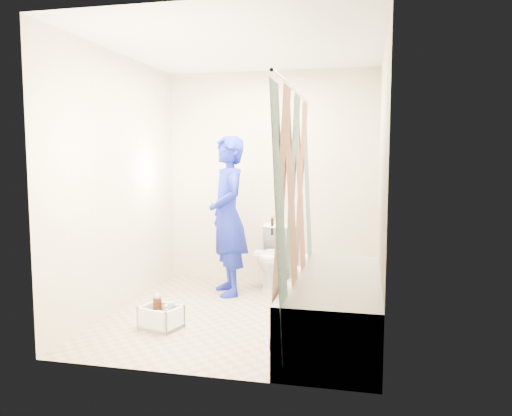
% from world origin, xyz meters
% --- Properties ---
extents(floor, '(2.60, 2.60, 0.00)m').
position_xyz_m(floor, '(0.00, 0.00, 0.00)').
color(floor, tan).
rests_on(floor, ground).
extents(ceiling, '(2.40, 2.60, 0.02)m').
position_xyz_m(ceiling, '(0.00, 0.00, 2.40)').
color(ceiling, white).
rests_on(ceiling, wall_back).
extents(wall_back, '(2.40, 0.02, 2.40)m').
position_xyz_m(wall_back, '(0.00, 1.30, 1.20)').
color(wall_back, beige).
rests_on(wall_back, ground).
extents(wall_front, '(2.40, 0.02, 2.40)m').
position_xyz_m(wall_front, '(0.00, -1.30, 1.20)').
color(wall_front, beige).
rests_on(wall_front, ground).
extents(wall_left, '(0.02, 2.60, 2.40)m').
position_xyz_m(wall_left, '(-1.20, 0.00, 1.20)').
color(wall_left, beige).
rests_on(wall_left, ground).
extents(wall_right, '(0.02, 2.60, 2.40)m').
position_xyz_m(wall_right, '(1.20, 0.00, 1.20)').
color(wall_right, beige).
rests_on(wall_right, ground).
extents(bathtub, '(0.70, 1.75, 0.50)m').
position_xyz_m(bathtub, '(0.85, -0.43, 0.27)').
color(bathtub, silver).
rests_on(bathtub, ground).
extents(curtain_rod, '(0.02, 1.90, 0.02)m').
position_xyz_m(curtain_rod, '(0.52, -0.43, 1.95)').
color(curtain_rod, silver).
rests_on(curtain_rod, wall_back).
extents(shower_curtain, '(0.06, 1.75, 1.80)m').
position_xyz_m(shower_curtain, '(0.52, -0.43, 1.02)').
color(shower_curtain, silver).
rests_on(shower_curtain, curtain_rod).
extents(toilet, '(0.39, 0.68, 0.69)m').
position_xyz_m(toilet, '(0.11, 1.00, 0.34)').
color(toilet, white).
rests_on(toilet, ground).
extents(tank_lid, '(0.42, 0.19, 0.03)m').
position_xyz_m(tank_lid, '(0.11, 0.89, 0.40)').
color(tank_lid, white).
rests_on(tank_lid, toilet).
extents(tank_internals, '(0.17, 0.05, 0.22)m').
position_xyz_m(tank_internals, '(0.08, 1.18, 0.68)').
color(tank_internals, black).
rests_on(tank_internals, toilet).
extents(plumber, '(0.64, 0.72, 1.66)m').
position_xyz_m(plumber, '(-0.33, 0.66, 0.83)').
color(plumber, navy).
rests_on(plumber, ground).
extents(cleaning_caddy, '(0.38, 0.33, 0.24)m').
position_xyz_m(cleaning_caddy, '(-0.58, -0.50, 0.09)').
color(cleaning_caddy, white).
rests_on(cleaning_caddy, ground).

